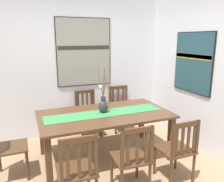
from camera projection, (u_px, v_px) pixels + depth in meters
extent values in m
cube|color=silver|center=(72.00, 65.00, 4.33)|extent=(6.40, 0.12, 2.70)
cube|color=silver|center=(223.00, 73.00, 3.32)|extent=(0.12, 6.40, 2.70)
cube|color=#51331E|center=(105.00, 114.00, 3.46)|extent=(1.99, 1.08, 0.03)
cube|color=#51331E|center=(49.00, 163.00, 2.80)|extent=(0.08, 0.08, 0.70)
cube|color=#51331E|center=(171.00, 139.00, 3.46)|extent=(0.08, 0.08, 0.70)
cube|color=#51331E|center=(42.00, 134.00, 3.63)|extent=(0.08, 0.08, 0.70)
cube|color=#51331E|center=(141.00, 119.00, 4.30)|extent=(0.08, 0.08, 0.70)
cube|color=#388447|center=(105.00, 113.00, 3.46)|extent=(1.83, 0.36, 0.01)
ellipsoid|color=#333338|center=(103.00, 107.00, 3.47)|extent=(0.16, 0.13, 0.20)
cylinder|color=#333338|center=(103.00, 99.00, 3.44)|extent=(0.08, 0.08, 0.07)
cylinder|color=brown|center=(104.00, 86.00, 3.37)|extent=(0.04, 0.06, 0.34)
cylinder|color=brown|center=(106.00, 83.00, 3.45)|extent=(0.14, 0.11, 0.41)
cylinder|color=brown|center=(103.00, 87.00, 3.42)|extent=(0.03, 0.05, 0.31)
cylinder|color=brown|center=(104.00, 87.00, 3.44)|extent=(0.05, 0.08, 0.28)
cylinder|color=brown|center=(101.00, 87.00, 3.43)|extent=(0.05, 0.09, 0.29)
cylinder|color=brown|center=(104.00, 83.00, 3.31)|extent=(0.03, 0.14, 0.45)
cylinder|color=brown|center=(100.00, 81.00, 3.36)|extent=(0.09, 0.02, 0.49)
sphere|color=white|center=(101.00, 87.00, 3.36)|extent=(0.06, 0.06, 0.06)
cube|color=#4C301C|center=(76.00, 170.00, 2.50)|extent=(0.43, 0.43, 0.03)
cylinder|color=#4C301C|center=(59.00, 182.00, 2.66)|extent=(0.04, 0.04, 0.42)
cylinder|color=#4C301C|center=(88.00, 175.00, 2.77)|extent=(0.04, 0.04, 0.42)
cube|color=#4C301C|center=(61.00, 162.00, 2.21)|extent=(0.04, 0.04, 0.47)
cube|color=#4C301C|center=(96.00, 155.00, 2.33)|extent=(0.04, 0.04, 0.47)
cube|color=#4C301C|center=(78.00, 140.00, 2.22)|extent=(0.38, 0.05, 0.06)
cube|color=#4C301C|center=(68.00, 162.00, 2.23)|extent=(0.04, 0.02, 0.38)
cube|color=#4C301C|center=(79.00, 160.00, 2.27)|extent=(0.04, 0.02, 0.38)
cube|color=#4C301C|center=(90.00, 158.00, 2.31)|extent=(0.04, 0.02, 0.38)
cube|color=#4C301C|center=(175.00, 149.00, 2.97)|extent=(0.42, 0.42, 0.03)
cylinder|color=#4C301C|center=(155.00, 160.00, 3.12)|extent=(0.04, 0.04, 0.42)
cylinder|color=#4C301C|center=(176.00, 155.00, 3.25)|extent=(0.04, 0.04, 0.42)
cylinder|color=#4C301C|center=(171.00, 174.00, 2.79)|extent=(0.04, 0.04, 0.42)
cylinder|color=#4C301C|center=(193.00, 168.00, 2.93)|extent=(0.04, 0.04, 0.42)
cube|color=#4C301C|center=(173.00, 141.00, 2.68)|extent=(0.04, 0.04, 0.44)
cube|color=#4C301C|center=(197.00, 136.00, 2.82)|extent=(0.04, 0.04, 0.44)
cube|color=#4C301C|center=(187.00, 124.00, 2.71)|extent=(0.38, 0.04, 0.06)
cube|color=#4C301C|center=(176.00, 142.00, 2.70)|extent=(0.04, 0.02, 0.35)
cube|color=#4C301C|center=(182.00, 141.00, 2.73)|extent=(0.04, 0.02, 0.35)
cube|color=#4C301C|center=(188.00, 139.00, 2.77)|extent=(0.04, 0.02, 0.35)
cube|color=#4C301C|center=(194.00, 138.00, 2.80)|extent=(0.04, 0.02, 0.35)
cube|color=#4C301C|center=(130.00, 158.00, 2.76)|extent=(0.44, 0.44, 0.03)
cylinder|color=#4C301C|center=(112.00, 169.00, 2.92)|extent=(0.04, 0.04, 0.42)
cylinder|color=#4C301C|center=(137.00, 164.00, 3.03)|extent=(0.04, 0.04, 0.42)
cylinder|color=#4C301C|center=(150.00, 179.00, 2.70)|extent=(0.04, 0.04, 0.42)
cube|color=#4C301C|center=(122.00, 149.00, 2.47)|extent=(0.04, 0.04, 0.46)
cube|color=#4C301C|center=(152.00, 144.00, 2.58)|extent=(0.04, 0.04, 0.46)
cube|color=#4C301C|center=(138.00, 130.00, 2.48)|extent=(0.38, 0.05, 0.06)
cube|color=#4C301C|center=(128.00, 149.00, 2.50)|extent=(0.04, 0.02, 0.37)
cube|color=#4C301C|center=(137.00, 148.00, 2.53)|extent=(0.04, 0.02, 0.37)
cube|color=#4C301C|center=(146.00, 146.00, 2.57)|extent=(0.04, 0.02, 0.37)
cube|color=#4C301C|center=(88.00, 115.00, 4.29)|extent=(0.45, 0.45, 0.03)
cylinder|color=#4C301C|center=(101.00, 127.00, 4.26)|extent=(0.04, 0.04, 0.42)
cylinder|color=#4C301C|center=(83.00, 131.00, 4.11)|extent=(0.04, 0.04, 0.42)
cylinder|color=#4C301C|center=(94.00, 121.00, 4.58)|extent=(0.04, 0.04, 0.42)
cylinder|color=#4C301C|center=(77.00, 124.00, 4.43)|extent=(0.04, 0.04, 0.42)
cube|color=#4C301C|center=(93.00, 100.00, 4.48)|extent=(0.04, 0.04, 0.43)
cube|color=#4C301C|center=(76.00, 102.00, 4.33)|extent=(0.04, 0.04, 0.43)
cube|color=#4C301C|center=(85.00, 92.00, 4.37)|extent=(0.38, 0.06, 0.06)
cube|color=#4C301C|center=(91.00, 101.00, 4.47)|extent=(0.04, 0.02, 0.34)
cube|color=#4C301C|center=(87.00, 101.00, 4.43)|extent=(0.04, 0.02, 0.34)
cube|color=#4C301C|center=(83.00, 102.00, 4.39)|extent=(0.04, 0.02, 0.34)
cube|color=#4C301C|center=(78.00, 103.00, 4.35)|extent=(0.04, 0.02, 0.34)
cube|color=#4C301C|center=(11.00, 147.00, 3.02)|extent=(0.42, 0.42, 0.03)
cylinder|color=#4C301C|center=(27.00, 153.00, 3.30)|extent=(0.04, 0.04, 0.42)
cylinder|color=#4C301C|center=(27.00, 166.00, 2.98)|extent=(0.04, 0.04, 0.42)
cube|color=#4C301C|center=(121.00, 110.00, 4.59)|extent=(0.45, 0.45, 0.03)
cylinder|color=#4C301C|center=(133.00, 122.00, 4.53)|extent=(0.04, 0.04, 0.42)
cylinder|color=#4C301C|center=(116.00, 124.00, 4.42)|extent=(0.04, 0.04, 0.42)
cylinder|color=#4C301C|center=(126.00, 116.00, 4.86)|extent=(0.04, 0.04, 0.42)
cylinder|color=#4C301C|center=(110.00, 118.00, 4.76)|extent=(0.04, 0.04, 0.42)
cube|color=#4C301C|center=(126.00, 96.00, 4.77)|extent=(0.04, 0.04, 0.45)
cube|color=#4C301C|center=(110.00, 97.00, 4.66)|extent=(0.04, 0.04, 0.45)
cube|color=#4C301C|center=(118.00, 87.00, 4.67)|extent=(0.38, 0.06, 0.06)
cube|color=#4C301C|center=(123.00, 97.00, 4.75)|extent=(0.04, 0.02, 0.36)
cube|color=#4C301C|center=(118.00, 97.00, 4.72)|extent=(0.04, 0.02, 0.36)
cube|color=#4C301C|center=(113.00, 98.00, 4.68)|extent=(0.04, 0.02, 0.36)
cube|color=black|center=(84.00, 52.00, 4.30)|extent=(1.06, 0.04, 1.28)
cube|color=gray|center=(84.00, 52.00, 4.28)|extent=(1.03, 0.01, 1.25)
cube|color=#2D2823|center=(84.00, 48.00, 4.25)|extent=(1.00, 0.00, 0.07)
cube|color=black|center=(193.00, 63.00, 3.80)|extent=(0.04, 0.89, 1.02)
cube|color=#284C56|center=(192.00, 63.00, 3.79)|extent=(0.01, 0.86, 0.99)
cube|color=gold|center=(193.00, 56.00, 3.76)|extent=(0.00, 0.83, 0.08)
cube|color=gold|center=(193.00, 56.00, 3.76)|extent=(0.00, 0.83, 0.07)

